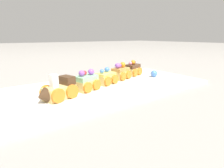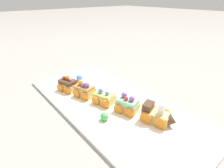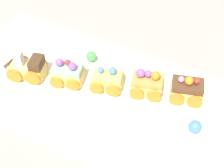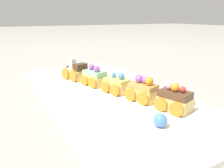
{
  "view_description": "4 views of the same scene",
  "coord_description": "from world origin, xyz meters",
  "px_view_note": "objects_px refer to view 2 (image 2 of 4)",
  "views": [
    {
      "loc": [
        0.32,
        0.5,
        0.18
      ],
      "look_at": [
        -0.01,
        0.03,
        0.02
      ],
      "focal_mm": 28.0,
      "sensor_mm": 36.0,
      "label": 1
    },
    {
      "loc": [
        0.43,
        -0.36,
        0.38
      ],
      "look_at": [
        -0.04,
        0.04,
        0.06
      ],
      "focal_mm": 28.0,
      "sensor_mm": 36.0,
      "label": 2
    },
    {
      "loc": [
        -0.27,
        0.44,
        0.56
      ],
      "look_at": [
        -0.04,
        -0.0,
        0.05
      ],
      "focal_mm": 50.0,
      "sensor_mm": 36.0,
      "label": 3
    },
    {
      "loc": [
        -0.55,
        0.28,
        0.23
      ],
      "look_at": [
        -0.04,
        0.01,
        0.05
      ],
      "focal_mm": 35.0,
      "sensor_mm": 36.0,
      "label": 4
    }
  ],
  "objects_px": {
    "cake_car_mint": "(127,105)",
    "cake_car_lemon": "(104,98)",
    "cake_car_chocolate": "(68,85)",
    "gumball_green": "(104,116)",
    "gumball_blue": "(79,78)",
    "cake_train_locomotive": "(158,116)",
    "cake_car_caramel": "(85,90)"
  },
  "relations": [
    {
      "from": "cake_car_chocolate",
      "to": "gumball_green",
      "type": "distance_m",
      "value": 0.26
    },
    {
      "from": "cake_car_mint",
      "to": "gumball_blue",
      "type": "distance_m",
      "value": 0.32
    },
    {
      "from": "gumball_green",
      "to": "cake_train_locomotive",
      "type": "bearing_deg",
      "value": 46.94
    },
    {
      "from": "cake_car_lemon",
      "to": "gumball_green",
      "type": "relative_size",
      "value": 3.17
    },
    {
      "from": "cake_train_locomotive",
      "to": "gumball_green",
      "type": "relative_size",
      "value": 4.22
    },
    {
      "from": "gumball_blue",
      "to": "cake_train_locomotive",
      "type": "bearing_deg",
      "value": 4.47
    },
    {
      "from": "cake_car_mint",
      "to": "gumball_green",
      "type": "distance_m",
      "value": 0.09
    },
    {
      "from": "gumball_green",
      "to": "gumball_blue",
      "type": "distance_m",
      "value": 0.32
    },
    {
      "from": "cake_car_mint",
      "to": "gumball_blue",
      "type": "relative_size",
      "value": 3.08
    },
    {
      "from": "cake_car_caramel",
      "to": "cake_car_chocolate",
      "type": "relative_size",
      "value": 1.0
    },
    {
      "from": "cake_car_caramel",
      "to": "gumball_green",
      "type": "xyz_separation_m",
      "value": [
        0.17,
        -0.03,
        -0.01
      ]
    },
    {
      "from": "cake_car_mint",
      "to": "cake_car_caramel",
      "type": "xyz_separation_m",
      "value": [
        -0.18,
        -0.06,
        0.0
      ]
    },
    {
      "from": "cake_train_locomotive",
      "to": "cake_car_lemon",
      "type": "bearing_deg",
      "value": -179.95
    },
    {
      "from": "cake_car_chocolate",
      "to": "cake_car_caramel",
      "type": "bearing_deg",
      "value": -0.28
    },
    {
      "from": "cake_train_locomotive",
      "to": "cake_car_mint",
      "type": "relative_size",
      "value": 1.33
    },
    {
      "from": "cake_car_caramel",
      "to": "cake_car_chocolate",
      "type": "height_order",
      "value": "same"
    },
    {
      "from": "cake_car_lemon",
      "to": "cake_car_caramel",
      "type": "xyz_separation_m",
      "value": [
        -0.09,
        -0.03,
        0.0
      ]
    },
    {
      "from": "cake_car_lemon",
      "to": "gumball_blue",
      "type": "xyz_separation_m",
      "value": [
        -0.23,
        0.03,
        -0.01
      ]
    },
    {
      "from": "cake_train_locomotive",
      "to": "gumball_blue",
      "type": "xyz_separation_m",
      "value": [
        -0.43,
        -0.03,
        -0.01
      ]
    },
    {
      "from": "gumball_blue",
      "to": "cake_car_chocolate",
      "type": "bearing_deg",
      "value": -59.79
    },
    {
      "from": "cake_train_locomotive",
      "to": "cake_car_caramel",
      "type": "height_order",
      "value": "cake_train_locomotive"
    },
    {
      "from": "cake_car_lemon",
      "to": "cake_car_chocolate",
      "type": "height_order",
      "value": "cake_car_chocolate"
    },
    {
      "from": "cake_car_mint",
      "to": "cake_car_lemon",
      "type": "bearing_deg",
      "value": -179.81
    },
    {
      "from": "cake_car_chocolate",
      "to": "gumball_green",
      "type": "bearing_deg",
      "value": -18.91
    },
    {
      "from": "cake_car_lemon",
      "to": "gumball_green",
      "type": "height_order",
      "value": "cake_car_lemon"
    },
    {
      "from": "cake_car_mint",
      "to": "cake_car_lemon",
      "type": "height_order",
      "value": "cake_car_mint"
    },
    {
      "from": "cake_car_lemon",
      "to": "gumball_green",
      "type": "xyz_separation_m",
      "value": [
        0.08,
        -0.06,
        -0.01
      ]
    },
    {
      "from": "cake_car_caramel",
      "to": "gumball_green",
      "type": "distance_m",
      "value": 0.18
    },
    {
      "from": "cake_car_lemon",
      "to": "cake_car_chocolate",
      "type": "relative_size",
      "value": 1.0
    },
    {
      "from": "cake_car_caramel",
      "to": "gumball_blue",
      "type": "relative_size",
      "value": 3.08
    },
    {
      "from": "cake_train_locomotive",
      "to": "cake_car_lemon",
      "type": "relative_size",
      "value": 1.33
    },
    {
      "from": "cake_car_chocolate",
      "to": "gumball_blue",
      "type": "height_order",
      "value": "cake_car_chocolate"
    }
  ]
}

